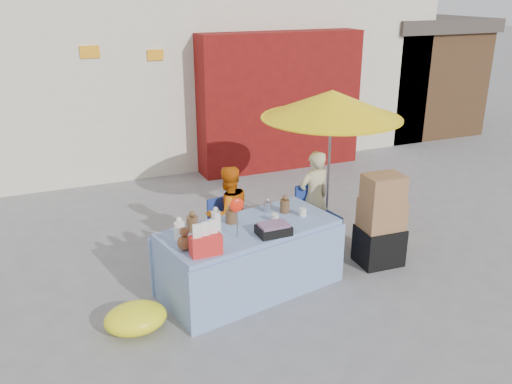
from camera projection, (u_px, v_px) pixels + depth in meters
name	position (u px, v px, depth m)	size (l,w,h in m)	color
ground	(263.00, 289.00, 6.44)	(80.00, 80.00, 0.00)	slate
market_table	(249.00, 257.00, 6.31)	(2.23, 1.37, 1.26)	#7D97C8
chair_left	(232.00, 244.00, 6.98)	(0.54, 0.54, 0.85)	navy
chair_right	(317.00, 228.00, 7.43)	(0.54, 0.54, 0.85)	navy
vendor_orange	(228.00, 214.00, 6.96)	(0.62, 0.48, 1.27)	#D8610B
vendor_beige	(314.00, 198.00, 7.41)	(0.48, 0.32, 1.32)	beige
umbrella	(332.00, 105.00, 7.21)	(1.90, 1.90, 2.09)	gray
box_stack	(381.00, 223.00, 6.85)	(0.57, 0.48, 1.21)	black
tarp_bundle	(136.00, 318.00, 5.61)	(0.65, 0.52, 0.29)	#FBF71A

